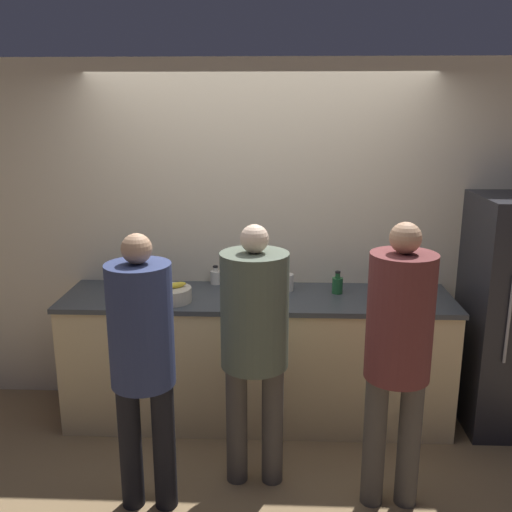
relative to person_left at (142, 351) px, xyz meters
The scene contains 11 objects.
ground_plane 1.30m from the person_left, 47.30° to the left, with size 14.00×14.00×0.00m, color #8C704C.
wall_back 1.53m from the person_left, 66.81° to the left, with size 5.20×0.06×2.60m.
counter 1.29m from the person_left, 60.28° to the left, with size 2.77×0.72×0.95m.
person_left is the anchor object (origin of this frame).
person_center 0.65m from the person_left, 23.07° to the left, with size 0.40×0.40×1.63m.
person_right 1.40m from the person_left, ahead, with size 0.36×0.36×1.68m.
fruit_bowl 0.87m from the person_left, 89.84° to the left, with size 0.28×0.28×0.14m.
utensil_crock 1.40m from the person_left, 55.32° to the left, with size 0.11×0.11×0.26m.
bottle_green 1.60m from the person_left, 43.32° to the left, with size 0.08×0.08×0.16m.
bottle_clear 1.31m from the person_left, 78.47° to the left, with size 0.08×0.08×0.14m.
cup_blue 2.07m from the person_left, 37.91° to the left, with size 0.09×0.09×0.09m.
Camera 1 is at (0.14, -3.48, 2.26)m, focal length 40.00 mm.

